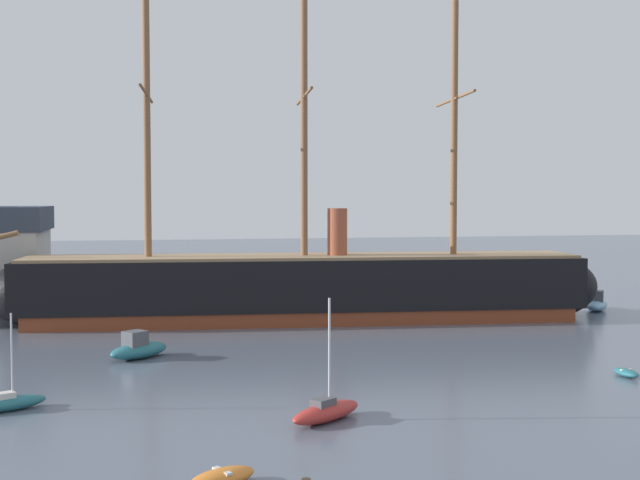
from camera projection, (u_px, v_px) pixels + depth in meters
name	position (u px, v px, depth m)	size (l,w,h in m)	color
tall_ship	(304.00, 287.00, 73.46)	(59.70, 14.23, 28.71)	brown
dinghy_foreground_left	(222.00, 477.00, 31.56)	(3.09, 2.44, 0.67)	orange
sailboat_near_centre	(326.00, 411.00, 40.75)	(4.60, 3.93, 6.10)	#B22D28
sailboat_mid_left	(9.00, 402.00, 42.75)	(4.01, 2.81, 5.08)	#236670
dinghy_mid_right	(626.00, 373.00, 50.83)	(1.11, 2.18, 0.50)	#236670
motorboat_alongside_bow	(138.00, 349.00, 56.63)	(4.78, 4.37, 1.93)	#236670
motorboat_far_right	(596.00, 303.00, 80.61)	(4.32, 5.03, 1.99)	#7FB2D6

